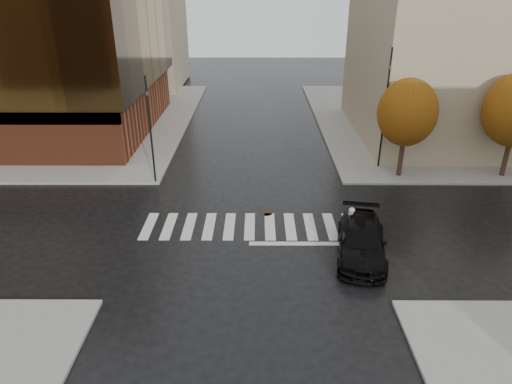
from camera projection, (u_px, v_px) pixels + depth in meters
ground at (250, 231)px, 24.34m from camera, size 120.00×120.00×0.00m
sidewalk_nw at (33, 120)px, 43.42m from camera, size 30.00×30.00×0.15m
sidewalk_ne at (474, 120)px, 43.27m from camera, size 30.00×30.00×0.15m
crosswalk at (250, 226)px, 24.79m from camera, size 12.00×3.00×0.01m
building_ne_tan at (468, 22)px, 35.83m from camera, size 16.00×16.00×18.00m
tree_ne_a at (407, 113)px, 29.13m from camera, size 3.80×3.80×6.50m
sedan at (361, 241)px, 21.88m from camera, size 3.15×5.83×1.60m
cyclist at (352, 230)px, 23.14m from camera, size 1.78×1.20×1.92m
traffic_light_nw at (150, 124)px, 28.39m from camera, size 0.18×0.15×6.85m
traffic_light_ne at (386, 100)px, 30.40m from camera, size 0.21×0.24×8.14m
fire_hydrant at (116, 156)px, 33.22m from camera, size 0.24×0.24×0.69m
manhole at (266, 213)px, 26.15m from camera, size 0.71×0.71×0.01m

